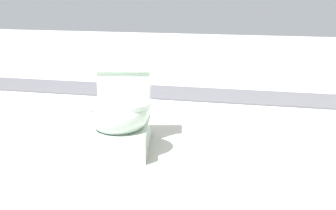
% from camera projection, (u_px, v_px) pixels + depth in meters
% --- Properties ---
extents(ground_plane, '(14.00, 14.00, 0.00)m').
position_uv_depth(ground_plane, '(109.00, 135.00, 3.24)').
color(ground_plane, '#A8A59E').
extents(gravel_strip, '(0.56, 8.00, 0.01)m').
position_uv_depth(gravel_strip, '(210.00, 95.00, 4.40)').
color(gravel_strip, '#4C4C51').
rests_on(gravel_strip, ground).
extents(toilet, '(0.69, 0.50, 0.52)m').
position_uv_depth(toilet, '(121.00, 115.00, 2.93)').
color(toilet, '#B2C6B7').
rests_on(toilet, ground).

